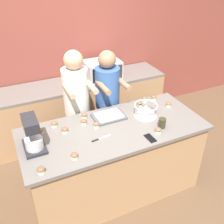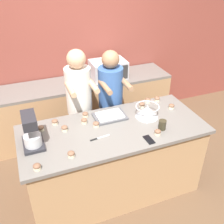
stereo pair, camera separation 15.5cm
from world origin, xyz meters
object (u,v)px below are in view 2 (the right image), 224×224
(baking_tray, at_px, (110,116))
(cupcake_10, at_px, (158,132))
(cupcake_5, at_px, (71,154))
(cupcake_12, at_px, (55,122))
(stand_mixer, at_px, (31,132))
(cupcake_1, at_px, (41,128))
(drinking_glass, at_px, (162,125))
(cupcake_3, at_px, (96,124))
(cell_phone, at_px, (149,140))
(cupcake_8, at_px, (84,121))
(person_right, at_px, (111,105))
(person_left, at_px, (80,108))
(knife, at_px, (99,138))
(cupcake_7, at_px, (85,115))
(cupcake_6, at_px, (148,100))
(cupcake_4, at_px, (172,106))
(microwave_oven, at_px, (108,69))
(cupcake_2, at_px, (37,167))
(cupcake_9, at_px, (157,99))
(cupcake_11, at_px, (142,105))
(cupcake_0, at_px, (65,128))
(mixing_bowl, at_px, (147,111))

(baking_tray, relative_size, cupcake_10, 5.22)
(cupcake_5, distance_m, cupcake_12, 0.60)
(stand_mixer, xyz_separation_m, cupcake_1, (0.10, 0.22, -0.13))
(drinking_glass, height_order, cupcake_12, drinking_glass)
(cupcake_3, bearing_deg, cell_phone, -44.80)
(cupcake_3, bearing_deg, cupcake_8, 132.27)
(cell_phone, height_order, cupcake_1, cupcake_1)
(drinking_glass, bearing_deg, person_right, 108.15)
(person_left, relative_size, baking_tray, 4.52)
(knife, xyz_separation_m, cupcake_7, (-0.01, 0.45, 0.03))
(stand_mixer, relative_size, drinking_glass, 3.24)
(cupcake_6, bearing_deg, cupcake_4, -50.17)
(cupcake_10, bearing_deg, drinking_glass, 36.31)
(microwave_oven, height_order, cupcake_6, microwave_oven)
(cupcake_6, bearing_deg, cupcake_3, -160.61)
(cupcake_4, bearing_deg, cupcake_5, -162.80)
(microwave_oven, xyz_separation_m, cupcake_3, (-0.61, -1.25, -0.07))
(cupcake_2, bearing_deg, cell_phone, 0.77)
(baking_tray, distance_m, cupcake_9, 0.71)
(cupcake_3, distance_m, cupcake_12, 0.46)
(cupcake_11, bearing_deg, stand_mixer, -168.38)
(cupcake_0, bearing_deg, cupcake_8, 14.83)
(cupcake_2, xyz_separation_m, cupcake_12, (0.28, 0.65, 0.00))
(person_left, height_order, cupcake_12, person_left)
(baking_tray, relative_size, cupcake_8, 5.22)
(cupcake_7, height_order, cupcake_10, same)
(cell_phone, distance_m, cupcake_5, 0.80)
(knife, bearing_deg, cupcake_7, 91.31)
(cell_phone, relative_size, cupcake_7, 2.11)
(cupcake_1, height_order, cupcake_4, same)
(drinking_glass, bearing_deg, baking_tray, 136.48)
(cupcake_1, bearing_deg, mixing_bowl, -7.79)
(cupcake_1, bearing_deg, cupcake_11, 2.55)
(microwave_oven, height_order, cell_phone, microwave_oven)
(drinking_glass, bearing_deg, knife, 172.48)
(mixing_bowl, bearing_deg, stand_mixer, -177.45)
(cell_phone, distance_m, knife, 0.52)
(knife, distance_m, cupcake_3, 0.22)
(baking_tray, height_order, cupcake_7, cupcake_7)
(baking_tray, bearing_deg, stand_mixer, -167.50)
(knife, bearing_deg, cupcake_3, 78.44)
(cupcake_2, distance_m, cupcake_6, 1.63)
(cupcake_5, bearing_deg, knife, 27.77)
(cupcake_2, xyz_separation_m, cupcake_9, (1.60, 0.70, 0.00))
(cupcake_3, relative_size, cupcake_5, 1.00)
(cupcake_2, relative_size, cupcake_3, 1.00)
(mixing_bowl, xyz_separation_m, cupcake_10, (-0.06, -0.35, -0.05))
(mixing_bowl, relative_size, cupcake_9, 3.92)
(cupcake_1, distance_m, cupcake_7, 0.53)
(knife, height_order, cupcake_3, cupcake_3)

